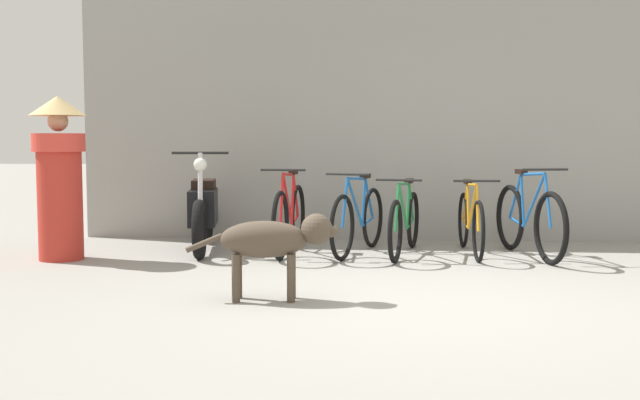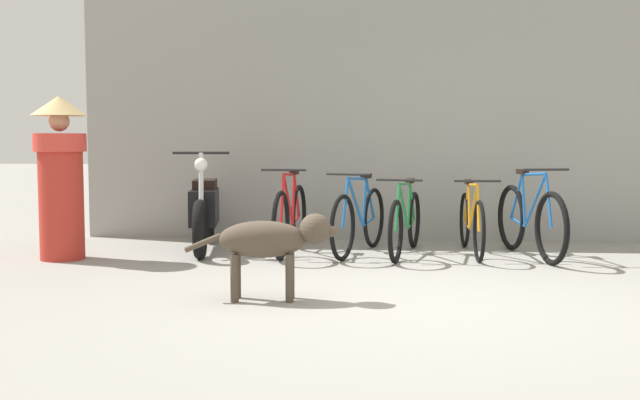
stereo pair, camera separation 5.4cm
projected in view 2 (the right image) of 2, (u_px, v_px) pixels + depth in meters
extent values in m
plane|color=gray|center=(425.00, 302.00, 5.54)|extent=(60.00, 60.00, 0.00)
cube|color=gray|center=(410.00, 103.00, 8.88)|extent=(7.83, 0.20, 3.27)
torus|color=black|center=(281.00, 226.00, 7.40)|extent=(0.10, 0.70, 0.70)
torus|color=black|center=(299.00, 216.00, 8.34)|extent=(0.10, 0.70, 0.70)
cylinder|color=red|center=(288.00, 200.00, 7.74)|extent=(0.07, 0.47, 0.58)
cylinder|color=red|center=(293.00, 199.00, 8.01)|extent=(0.04, 0.12, 0.53)
cylinder|color=red|center=(289.00, 174.00, 7.77)|extent=(0.07, 0.55, 0.06)
cylinder|color=red|center=(296.00, 220.00, 8.16)|extent=(0.06, 0.36, 0.08)
cylinder|color=red|center=(297.00, 196.00, 8.19)|extent=(0.05, 0.29, 0.48)
cylinder|color=red|center=(282.00, 200.00, 7.45)|extent=(0.04, 0.17, 0.51)
cube|color=black|center=(294.00, 172.00, 8.04)|extent=(0.08, 0.18, 0.05)
cylinder|color=black|center=(284.00, 170.00, 7.50)|extent=(0.46, 0.06, 0.02)
torus|color=black|center=(343.00, 228.00, 7.38)|extent=(0.24, 0.65, 0.66)
torus|color=black|center=(374.00, 218.00, 8.31)|extent=(0.24, 0.65, 0.66)
cylinder|color=#1959A5|center=(356.00, 203.00, 7.72)|extent=(0.17, 0.49, 0.55)
cylinder|color=#1959A5|center=(365.00, 202.00, 7.99)|extent=(0.06, 0.13, 0.50)
cylinder|color=#1959A5|center=(357.00, 179.00, 7.75)|extent=(0.20, 0.56, 0.06)
cylinder|color=#1959A5|center=(368.00, 222.00, 8.13)|extent=(0.14, 0.37, 0.08)
cylinder|color=#1959A5|center=(370.00, 199.00, 8.16)|extent=(0.12, 0.30, 0.46)
cylinder|color=#1959A5|center=(345.00, 203.00, 7.43)|extent=(0.08, 0.18, 0.49)
cube|color=black|center=(366.00, 176.00, 8.01)|extent=(0.12, 0.19, 0.05)
cylinder|color=black|center=(348.00, 174.00, 7.47)|extent=(0.45, 0.16, 0.02)
torus|color=black|center=(396.00, 232.00, 7.23)|extent=(0.17, 0.62, 0.62)
torus|color=black|center=(414.00, 220.00, 8.28)|extent=(0.17, 0.62, 0.62)
cylinder|color=#1E7238|center=(404.00, 207.00, 7.62)|extent=(0.14, 0.54, 0.52)
cylinder|color=#1E7238|center=(409.00, 206.00, 7.93)|extent=(0.06, 0.14, 0.47)
cylinder|color=#1E7238|center=(405.00, 184.00, 7.66)|extent=(0.16, 0.63, 0.06)
cylinder|color=#1E7238|center=(411.00, 224.00, 8.09)|extent=(0.11, 0.41, 0.07)
cylinder|color=#1E7238|center=(412.00, 202.00, 8.12)|extent=(0.09, 0.32, 0.44)
cylinder|color=#1E7238|center=(397.00, 208.00, 7.29)|extent=(0.07, 0.19, 0.46)
cube|color=black|center=(410.00, 181.00, 7.96)|extent=(0.10, 0.19, 0.05)
cylinder|color=black|center=(399.00, 180.00, 7.35)|extent=(0.46, 0.12, 0.02)
torus|color=black|center=(479.00, 231.00, 7.28)|extent=(0.05, 0.61, 0.61)
torus|color=black|center=(465.00, 220.00, 8.31)|extent=(0.05, 0.61, 0.61)
cylinder|color=orange|center=(473.00, 207.00, 7.67)|extent=(0.04, 0.51, 0.51)
cylinder|color=orange|center=(469.00, 206.00, 7.96)|extent=(0.03, 0.13, 0.46)
cylinder|color=orange|center=(473.00, 185.00, 7.70)|extent=(0.04, 0.60, 0.06)
cylinder|color=orange|center=(467.00, 224.00, 8.12)|extent=(0.04, 0.39, 0.07)
cylinder|color=orange|center=(467.00, 203.00, 8.15)|extent=(0.04, 0.31, 0.43)
cylinder|color=orange|center=(478.00, 208.00, 7.34)|extent=(0.03, 0.18, 0.45)
cube|color=black|center=(469.00, 182.00, 7.99)|extent=(0.07, 0.18, 0.05)
cylinder|color=black|center=(477.00, 181.00, 7.40)|extent=(0.46, 0.04, 0.02)
torus|color=black|center=(551.00, 228.00, 7.12)|extent=(0.20, 0.71, 0.71)
torus|color=black|center=(511.00, 217.00, 8.12)|extent=(0.20, 0.71, 0.71)
cylinder|color=#1959A5|center=(535.00, 201.00, 7.49)|extent=(0.13, 0.50, 0.59)
cylinder|color=#1959A5|center=(524.00, 200.00, 7.78)|extent=(0.05, 0.13, 0.54)
cylinder|color=#1959A5|center=(534.00, 174.00, 7.52)|extent=(0.15, 0.58, 0.06)
cylinder|color=#1959A5|center=(518.00, 222.00, 7.93)|extent=(0.11, 0.38, 0.08)
cylinder|color=#1959A5|center=(517.00, 196.00, 7.96)|extent=(0.09, 0.30, 0.49)
cylinder|color=#1959A5|center=(549.00, 201.00, 7.17)|extent=(0.06, 0.18, 0.52)
cube|color=black|center=(522.00, 172.00, 7.80)|extent=(0.11, 0.19, 0.05)
cylinder|color=black|center=(546.00, 170.00, 7.22)|extent=(0.46, 0.12, 0.02)
torus|color=black|center=(200.00, 229.00, 7.47)|extent=(0.21, 0.62, 0.61)
torus|color=black|center=(208.00, 216.00, 8.73)|extent=(0.21, 0.62, 0.61)
cube|color=black|center=(204.00, 207.00, 8.09)|extent=(0.40, 0.80, 0.38)
cube|color=black|center=(205.00, 184.00, 8.20)|extent=(0.32, 0.52, 0.10)
cylinder|color=silver|center=(201.00, 182.00, 7.67)|extent=(0.07, 0.15, 0.60)
cylinder|color=silver|center=(201.00, 220.00, 7.56)|extent=(0.07, 0.22, 0.20)
cylinder|color=black|center=(201.00, 153.00, 7.69)|extent=(0.58, 0.12, 0.03)
sphere|color=silver|center=(201.00, 165.00, 7.67)|extent=(0.16, 0.16, 0.14)
ellipsoid|color=#4C3F33|center=(263.00, 239.00, 5.56)|extent=(0.67, 0.32, 0.28)
cylinder|color=#4C3F33|center=(291.00, 275.00, 5.66)|extent=(0.07, 0.07, 0.36)
cylinder|color=#4C3F33|center=(290.00, 279.00, 5.51)|extent=(0.07, 0.07, 0.36)
cylinder|color=#4C3F33|center=(237.00, 275.00, 5.66)|extent=(0.07, 0.07, 0.36)
cylinder|color=#4C3F33|center=(234.00, 278.00, 5.51)|extent=(0.07, 0.07, 0.36)
sphere|color=#4C3F33|center=(315.00, 229.00, 5.55)|extent=(0.25, 0.25, 0.23)
ellipsoid|color=#4C3F33|center=(329.00, 231.00, 5.55)|extent=(0.14, 0.10, 0.09)
cylinder|color=#4C3F33|center=(203.00, 243.00, 5.57)|extent=(0.28, 0.06, 0.15)
cylinder|color=#B72D23|center=(61.00, 197.00, 7.46)|extent=(0.48, 0.48, 1.26)
cylinder|color=#D63C32|center=(60.00, 142.00, 7.42)|extent=(0.56, 0.56, 0.18)
sphere|color=tan|center=(59.00, 121.00, 7.40)|extent=(0.22, 0.22, 0.20)
cone|color=tan|center=(59.00, 106.00, 7.39)|extent=(0.61, 0.61, 0.19)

